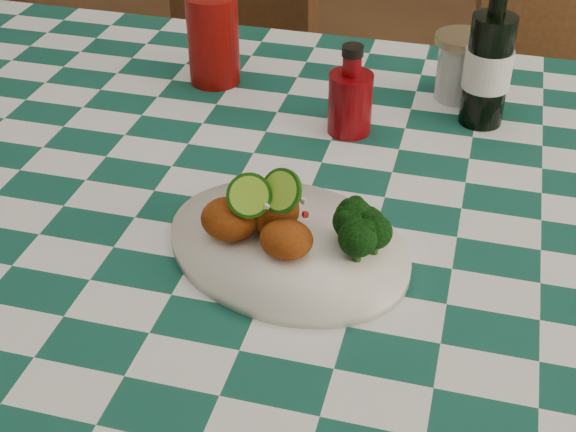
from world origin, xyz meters
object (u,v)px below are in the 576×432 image
(plate, at_px, (288,247))
(ketchup_bottle, at_px, (351,90))
(fried_chicken_pile, at_px, (270,209))
(mason_jar, at_px, (460,67))
(wooden_chair_left, at_px, (185,96))
(beer_bottle, at_px, (491,49))
(dining_table, at_px, (307,383))
(red_tumbler, at_px, (213,40))

(plate, height_order, ketchup_bottle, ketchup_bottle)
(fried_chicken_pile, relative_size, ketchup_bottle, 0.96)
(mason_jar, height_order, wooden_chair_left, wooden_chair_left)
(mason_jar, distance_m, beer_bottle, 0.11)
(plate, xyz_separation_m, fried_chicken_pile, (-0.02, 0.00, 0.05))
(dining_table, xyz_separation_m, beer_bottle, (0.21, 0.25, 0.51))
(red_tumbler, bearing_deg, ketchup_bottle, -23.63)
(plate, distance_m, wooden_chair_left, 1.05)
(dining_table, distance_m, fried_chicken_pile, 0.48)
(plate, bearing_deg, beer_bottle, 62.72)
(dining_table, distance_m, beer_bottle, 0.61)
(ketchup_bottle, bearing_deg, plate, -92.33)
(dining_table, relative_size, fried_chicken_pile, 12.42)
(plate, bearing_deg, red_tumbler, 119.52)
(ketchup_bottle, bearing_deg, beer_bottle, 23.10)
(dining_table, relative_size, wooden_chair_left, 1.65)
(plate, relative_size, red_tumbler, 2.10)
(dining_table, xyz_separation_m, wooden_chair_left, (-0.48, 0.73, 0.11))
(mason_jar, bearing_deg, red_tumbler, -173.90)
(red_tumbler, xyz_separation_m, wooden_chair_left, (-0.25, 0.45, -0.36))
(dining_table, bearing_deg, wooden_chair_left, 123.68)
(dining_table, height_order, red_tumbler, red_tumbler)
(red_tumbler, xyz_separation_m, mason_jar, (0.40, 0.04, -0.02))
(plate, bearing_deg, ketchup_bottle, 87.67)
(fried_chicken_pile, distance_m, wooden_chair_left, 1.05)
(dining_table, height_order, ketchup_bottle, ketchup_bottle)
(dining_table, relative_size, red_tumbler, 11.09)
(plate, distance_m, fried_chicken_pile, 0.06)
(red_tumbler, bearing_deg, wooden_chair_left, 119.03)
(plate, xyz_separation_m, wooden_chair_left, (-0.49, 0.88, -0.29))
(red_tumbler, bearing_deg, plate, -60.48)
(plate, relative_size, beer_bottle, 1.30)
(mason_jar, height_order, beer_bottle, beer_bottle)
(beer_bottle, bearing_deg, fried_chicken_pile, -119.69)
(dining_table, xyz_separation_m, mason_jar, (0.17, 0.32, 0.45))
(beer_bottle, height_order, wooden_chair_left, beer_bottle)
(red_tumbler, height_order, ketchup_bottle, red_tumbler)
(plate, relative_size, ketchup_bottle, 2.26)
(fried_chicken_pile, height_order, red_tumbler, red_tumbler)
(red_tumbler, relative_size, mason_jar, 1.39)
(fried_chicken_pile, bearing_deg, plate, 0.00)
(mason_jar, bearing_deg, plate, -109.01)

